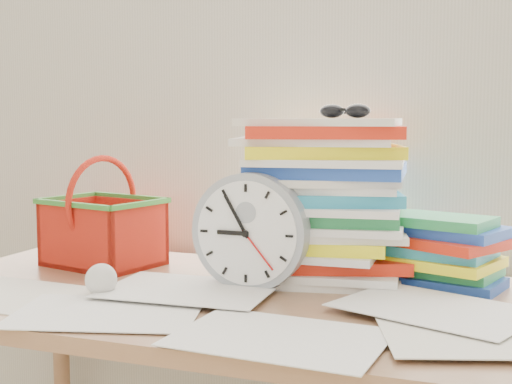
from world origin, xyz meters
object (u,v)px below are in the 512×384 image
at_px(desk, 242,331).
at_px(clock, 251,231).
at_px(paper_stack, 321,199).
at_px(basket, 103,212).
at_px(book_stack, 444,251).

relative_size(desk, clock, 5.87).
distance_m(paper_stack, basket, 0.52).
relative_size(paper_stack, book_stack, 1.40).
xyz_separation_m(desk, book_stack, (0.36, 0.22, 0.15)).
xyz_separation_m(paper_stack, clock, (-0.11, -0.15, -0.05)).
bearing_deg(basket, paper_stack, 18.28).
relative_size(paper_stack, clock, 1.45).
xyz_separation_m(desk, paper_stack, (0.11, 0.19, 0.25)).
bearing_deg(paper_stack, basket, -175.22).
bearing_deg(book_stack, paper_stack, -173.25).
height_order(paper_stack, clock, paper_stack).
relative_size(desk, book_stack, 5.65).
distance_m(desk, paper_stack, 0.33).
bearing_deg(desk, book_stack, 31.23).
relative_size(clock, basket, 0.94).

